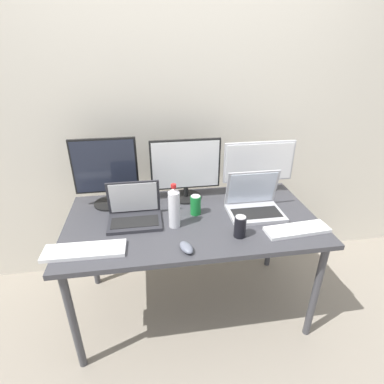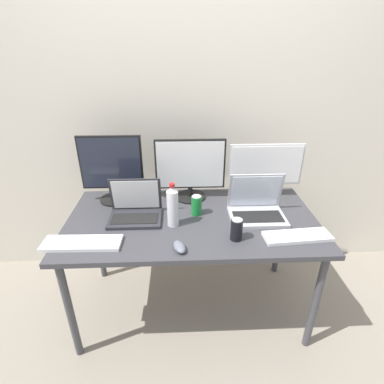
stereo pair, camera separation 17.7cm
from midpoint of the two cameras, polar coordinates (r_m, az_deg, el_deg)
ground_plane at (r=2.33m, az=-2.32°, el=-20.76°), size 16.00×16.00×0.00m
wall_back at (r=2.21m, az=-4.83°, el=15.70°), size 7.00×0.08×2.60m
work_desk at (r=1.89m, az=-2.70°, el=-6.67°), size 1.53×0.81×0.74m
monitor_left at (r=2.01m, az=-18.57°, el=3.68°), size 0.41×0.21×0.45m
monitor_center at (r=2.01m, az=-3.88°, el=4.37°), size 0.47×0.21×0.42m
monitor_right at (r=2.10m, az=10.24°, el=4.93°), size 0.50×0.18×0.38m
laptop_silver at (r=1.85m, az=-13.61°, el=-3.87°), size 0.32×0.23×0.24m
laptop_secondary at (r=1.92m, az=9.17°, el=-2.20°), size 0.34×0.25×0.26m
keyboard_main at (r=1.70m, az=-22.68°, el=-10.37°), size 0.42×0.14×0.02m
keyboard_aux at (r=1.80m, az=16.75°, el=-6.97°), size 0.38×0.15×0.02m
mouse_by_keyboard at (r=1.58m, az=-4.34°, el=-10.61°), size 0.09×0.12×0.04m
water_bottle at (r=1.73m, az=-6.37°, el=-2.99°), size 0.07×0.07×0.27m
soda_can_near_keyboard at (r=1.67m, az=6.14°, el=-6.66°), size 0.07×0.07×0.13m
soda_can_by_laptop at (r=1.87m, az=-2.03°, el=-2.55°), size 0.07×0.07×0.13m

